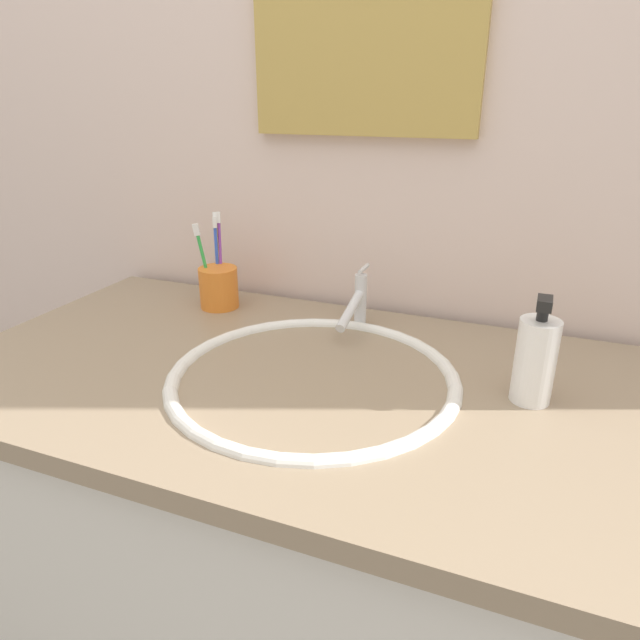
{
  "coord_description": "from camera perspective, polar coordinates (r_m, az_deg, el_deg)",
  "views": [
    {
      "loc": [
        0.34,
        -0.75,
        1.32
      ],
      "look_at": [
        0.04,
        0.02,
        0.98
      ],
      "focal_mm": 31.42,
      "sensor_mm": 36.0,
      "label": 1
    }
  ],
  "objects": [
    {
      "name": "tiled_wall_back",
      "position": [
        1.17,
        4.69,
        16.32
      ],
      "size": [
        2.39,
        0.04,
        2.4
      ],
      "primitive_type": "cube",
      "color": "beige",
      "rests_on": "ground"
    },
    {
      "name": "toothbrush_blue",
      "position": [
        1.23,
        -10.48,
        6.68
      ],
      "size": [
        0.02,
        0.03,
        0.18
      ],
      "color": "blue",
      "rests_on": "toothbrush_cup"
    },
    {
      "name": "toothbrush_yellow",
      "position": [
        1.23,
        -10.43,
        6.91
      ],
      "size": [
        0.03,
        0.04,
        0.19
      ],
      "color": "yellow",
      "rests_on": "toothbrush_cup"
    },
    {
      "name": "faucet",
      "position": [
        1.08,
        3.78,
        1.8
      ],
      "size": [
        0.02,
        0.16,
        0.11
      ],
      "color": "silver",
      "rests_on": "sink_basin"
    },
    {
      "name": "vanity_counter",
      "position": [
        1.2,
        -2.24,
        -24.43
      ],
      "size": [
        1.19,
        0.65,
        0.89
      ],
      "color": "silver",
      "rests_on": "ground"
    },
    {
      "name": "toothbrush_purple",
      "position": [
        1.23,
        -10.15,
        6.9
      ],
      "size": [
        0.03,
        0.05,
        0.19
      ],
      "color": "purple",
      "rests_on": "toothbrush_cup"
    },
    {
      "name": "toothbrush_green",
      "position": [
        1.2,
        -11.77,
        6.08
      ],
      "size": [
        0.04,
        0.02,
        0.17
      ],
      "color": "green",
      "rests_on": "toothbrush_cup"
    },
    {
      "name": "soap_dispenser",
      "position": [
        0.88,
        21.08,
        -3.77
      ],
      "size": [
        0.06,
        0.06,
        0.17
      ],
      "color": "white",
      "rests_on": "vanity_counter"
    },
    {
      "name": "sink_basin",
      "position": [
        0.93,
        -0.69,
        -8.22
      ],
      "size": [
        0.48,
        0.48,
        0.12
      ],
      "color": "white",
      "rests_on": "vanity_counter"
    },
    {
      "name": "toothbrush_cup",
      "position": [
        1.21,
        -10.27,
        3.27
      ],
      "size": [
        0.08,
        0.08,
        0.09
      ],
      "primitive_type": "cylinder",
      "color": "orange",
      "rests_on": "vanity_counter"
    }
  ]
}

